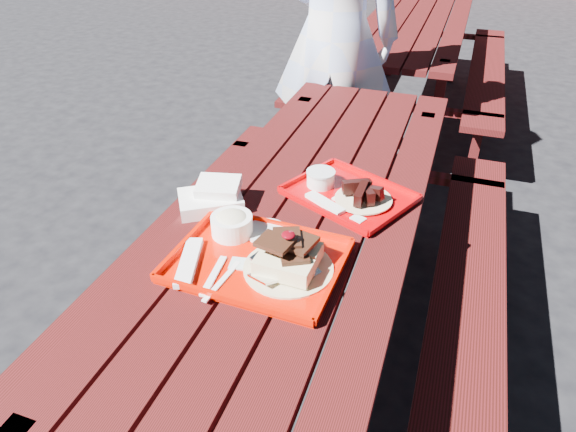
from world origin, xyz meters
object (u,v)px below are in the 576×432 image
object	(u,v)px
picnic_table_near	(302,255)
far_tray	(346,192)
picnic_table_far	(413,46)
person	(335,36)
near_tray	(260,250)

from	to	relation	value
picnic_table_near	far_tray	distance (m)	0.27
picnic_table_far	person	bearing A→B (deg)	-100.89
near_tray	picnic_table_near	bearing A→B (deg)	83.41
picnic_table_far	person	distance (m)	1.49
picnic_table_near	near_tray	xyz separation A→B (m)	(-0.03, -0.29, 0.23)
picnic_table_far	person	xyz separation A→B (m)	(-0.27, -1.41, 0.39)
picnic_table_far	far_tray	xyz separation A→B (m)	(0.12, -2.68, 0.21)
picnic_table_far	far_tray	size ratio (longest dim) A/B	4.95
near_tray	person	distance (m)	1.70
near_tray	picnic_table_far	bearing A→B (deg)	89.37
picnic_table_near	picnic_table_far	xyz separation A→B (m)	(0.00, 2.80, 0.00)
picnic_table_near	picnic_table_far	world-z (taller)	same
near_tray	far_tray	size ratio (longest dim) A/B	1.00
near_tray	person	world-z (taller)	person
picnic_table_near	person	xyz separation A→B (m)	(-0.27, 1.39, 0.39)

